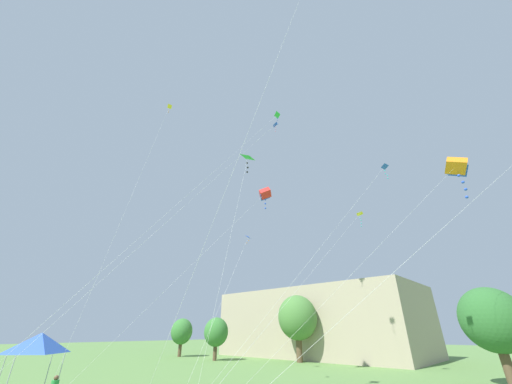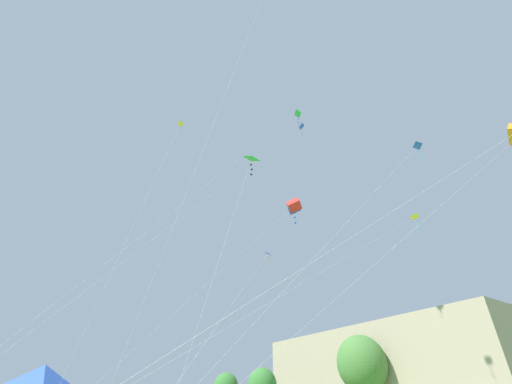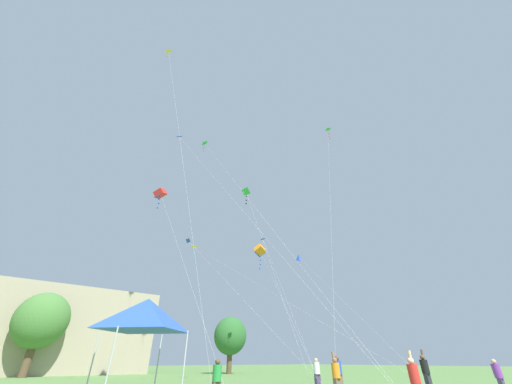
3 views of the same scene
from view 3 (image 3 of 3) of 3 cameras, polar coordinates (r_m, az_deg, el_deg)
The scene contains 22 objects.
distant_building at distance 50.62m, azimuth -40.68°, elevation -20.18°, with size 31.09×15.34×9.67m, color tan.
tree_far_centre at distance 43.88m, azimuth -5.16°, elevation -26.72°, with size 4.53×4.08×6.84m.
tree_far_right at distance 41.49m, azimuth -37.01°, elevation -19.82°, with size 5.41×4.87×8.16m.
festival_tent at distance 12.45m, azimuth -21.10°, elevation -21.88°, with size 2.68×2.68×3.55m.
person_white_shirt at distance 21.15m, azimuth 12.09°, elevation -31.75°, with size 0.38×0.38×1.62m.
person_purple_shirt at distance 20.57m, azimuth 40.48°, elevation -26.16°, with size 0.37×0.37×1.55m.
person_black_shirt at distance 21.74m, azimuth 30.81°, elevation -28.30°, with size 0.42×0.42×2.05m.
person_red_shirt at distance 13.89m, azimuth 29.21°, elevation -29.88°, with size 0.37×0.37×1.81m.
person_green_shirt at distance 14.22m, azimuth -7.85°, elevation -33.01°, with size 0.37×0.37×1.54m.
person_orange_shirt at distance 16.50m, azimuth 15.76°, elevation -31.72°, with size 0.38×0.38×1.86m.
person_blue_shirt at distance 19.55m, azimuth 16.15°, elevation -31.28°, with size 0.41×0.41×1.72m.
kite_red_box_0 at distance 33.25m, azimuth -18.60°, elevation -0.31°, with size 1.63×17.14×18.15m.
kite_blue_delta_1 at distance 26.89m, azimuth -12.77°, elevation -10.14°, with size 5.79×10.15×11.17m.
kite_blue_delta_2 at distance 38.64m, azimuth -14.80°, elevation 10.29°, with size 3.64×22.19×27.18m.
kite_green_delta_3 at distance 38.72m, azimuth 14.19°, elevation 11.71°, with size 9.59×4.19×27.72m.
kite_green_delta_4 at distance 27.81m, azimuth -1.91°, elevation -0.15°, with size 2.35×5.49×16.02m.
kite_blue_diamond_5 at distance 44.61m, azimuth 8.55°, elevation -12.82°, with size 11.66×20.79×15.58m.
kite_yellow_delta_6 at distance 39.61m, azimuth -11.93°, elevation -10.96°, with size 4.58×25.67×14.92m.
kite_yellow_delta_7 at distance 29.58m, azimuth -16.99°, elevation 24.51°, with size 4.10×6.06×26.32m.
kite_blue_delta_8 at distance 36.09m, azimuth 1.52°, elevation -9.85°, with size 6.26×13.01×14.91m.
kite_green_delta_9 at distance 36.41m, azimuth -9.98°, elevation 9.16°, with size 0.89×19.76×25.50m.
kite_orange_box_10 at distance 43.09m, azimuth 0.79°, elevation -11.61°, with size 10.05×18.32×16.47m.
Camera 3 is at (-12.71, -5.38, 1.46)m, focal length 20.00 mm.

